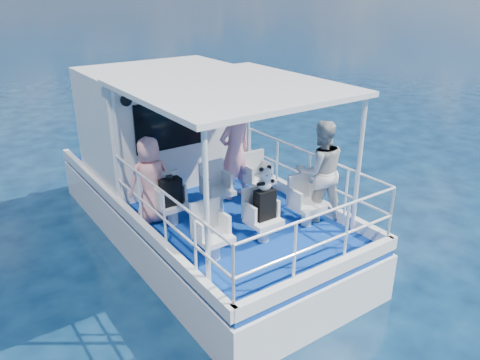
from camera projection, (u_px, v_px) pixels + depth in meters
name	position (u px, v px, depth m)	size (l,w,h in m)	color
ground	(225.00, 258.00, 8.49)	(2000.00, 2000.00, 0.00)	#061930
hull	(198.00, 235.00, 9.25)	(3.00, 7.00, 1.60)	white
deck	(196.00, 196.00, 8.91)	(2.90, 6.90, 0.10)	#0B3498
cabin	(162.00, 122.00, 9.45)	(2.85, 2.00, 2.20)	white
canopy	(230.00, 87.00, 7.11)	(3.00, 3.20, 0.08)	white
canopy_posts	(232.00, 159.00, 7.52)	(2.77, 2.97, 2.20)	white
railings	(244.00, 199.00, 7.51)	(2.84, 3.59, 1.00)	white
seat_port_fwd	(173.00, 213.00, 7.74)	(0.48, 0.46, 0.38)	silver
seat_center_fwd	(218.00, 200.00, 8.22)	(0.48, 0.46, 0.38)	silver
seat_stbd_fwd	(259.00, 188.00, 8.69)	(0.48, 0.46, 0.38)	silver
seat_port_aft	(214.00, 247.00, 6.76)	(0.48, 0.46, 0.38)	silver
seat_center_aft	(263.00, 229.00, 7.23)	(0.48, 0.46, 0.38)	silver
seat_stbd_aft	(307.00, 214.00, 7.70)	(0.48, 0.46, 0.38)	silver
passenger_port_fwd	(151.00, 180.00, 7.64)	(0.55, 0.39, 1.46)	pink
passenger_stbd_fwd	(235.00, 152.00, 8.43)	(0.65, 0.43, 1.79)	pink
passenger_stbd_aft	(320.00, 171.00, 7.67)	(0.83, 0.65, 1.71)	silver
backpack_port	(171.00, 192.00, 7.54)	(0.34, 0.19, 0.44)	black
backpack_center	(265.00, 204.00, 7.07)	(0.32, 0.18, 0.47)	black
compact_camera	(170.00, 177.00, 7.44)	(0.10, 0.06, 0.06)	black
panda	(265.00, 178.00, 6.92)	(0.24, 0.20, 0.37)	white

